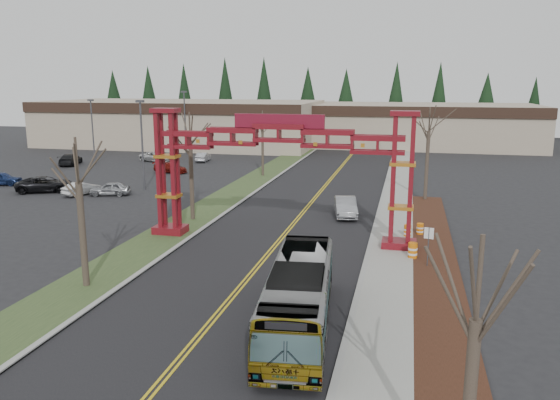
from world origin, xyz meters
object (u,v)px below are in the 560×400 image
(bare_tree_median_mid, at_px, (190,142))
(light_pole_near, at_px, (142,138))
(parked_car_far_c, at_px, (70,159))
(parked_car_near_a, at_px, (110,189))
(barrel_north, at_px, (420,230))
(transit_bus, at_px, (299,297))
(parked_car_near_c, at_px, (46,184))
(light_pole_far, at_px, (185,118))
(parked_car_mid_a, at_px, (170,168))
(silver_sedan, at_px, (346,207))
(bare_tree_right_near, at_px, (476,322))
(gateway_arch, at_px, (279,154))
(retail_building_east, at_px, (420,125))
(street_sign, at_px, (429,239))
(barrel_south, at_px, (413,251))
(parked_car_mid_b, at_px, (1,178))
(light_pole_mid, at_px, (92,127))
(bare_tree_median_near, at_px, (79,183))
(parked_car_far_b, at_px, (156,157))
(bare_tree_right_far, at_px, (429,132))
(parked_car_far_a, at_px, (203,157))
(bare_tree_median_far, at_px, (262,128))
(parked_car_near_b, at_px, (81,189))
(retail_building_west, at_px, (183,123))
(barrel_mid, at_px, (407,231))

(bare_tree_median_mid, height_order, light_pole_near, light_pole_near)
(light_pole_near, bearing_deg, parked_car_far_c, 142.78)
(parked_car_near_a, relative_size, barrel_north, 4.29)
(transit_bus, xyz_separation_m, parked_car_near_c, (-30.47, 24.42, -0.75))
(light_pole_far, bearing_deg, parked_car_mid_a, -73.04)
(silver_sedan, distance_m, bare_tree_right_near, 31.69)
(gateway_arch, height_order, retail_building_east, gateway_arch)
(street_sign, xyz_separation_m, barrel_south, (-0.84, 1.31, -1.20))
(parked_car_mid_b, bearing_deg, bare_tree_right_near, -142.72)
(barrel_south, bearing_deg, parked_car_near_a, 154.83)
(gateway_arch, relative_size, light_pole_mid, 2.14)
(bare_tree_median_near, distance_m, light_pole_mid, 46.52)
(light_pole_mid, height_order, light_pole_far, light_pole_far)
(parked_car_mid_b, distance_m, parked_car_far_b, 21.53)
(bare_tree_right_far, bearing_deg, parked_car_near_a, -171.01)
(light_pole_mid, xyz_separation_m, street_sign, (41.77, -32.50, -3.18))
(parked_car_mid_b, height_order, parked_car_far_b, parked_car_mid_b)
(transit_bus, height_order, parked_car_near_a, transit_bus)
(parked_car_far_b, height_order, light_pole_mid, light_pole_mid)
(parked_car_far_a, height_order, bare_tree_right_near, bare_tree_right_near)
(street_sign, bearing_deg, parked_car_far_b, 133.61)
(parked_car_mid_b, height_order, bare_tree_right_far, bare_tree_right_far)
(parked_car_far_a, xyz_separation_m, barrel_south, (27.89, -36.93, -0.09))
(bare_tree_median_mid, height_order, bare_tree_median_far, bare_tree_median_mid)
(parked_car_near_b, xyz_separation_m, bare_tree_median_far, (14.17, 14.52, 4.91))
(parked_car_mid_b, bearing_deg, bare_tree_right_far, -99.79)
(street_sign, bearing_deg, retail_building_east, 89.73)
(light_pole_near, height_order, barrel_south, light_pole_near)
(parked_car_near_b, xyz_separation_m, parked_car_mid_a, (2.77, 14.22, -0.00))
(parked_car_near_c, height_order, bare_tree_median_far, bare_tree_median_far)
(street_sign, bearing_deg, parked_car_mid_b, 158.75)
(retail_building_west, xyz_separation_m, barrel_mid, (38.51, -51.14, -3.29))
(light_pole_far, height_order, barrel_north, light_pole_far)
(silver_sedan, bearing_deg, retail_building_east, 72.55)
(parked_car_far_a, relative_size, light_pole_near, 0.42)
(parked_car_mid_a, height_order, parked_car_far_c, parked_car_far_c)
(parked_car_mid_a, bearing_deg, retail_building_west, 32.75)
(parked_car_near_a, bearing_deg, parked_car_far_b, 178.27)
(retail_building_east, height_order, parked_car_near_c, retail_building_east)
(retail_building_east, bearing_deg, parked_car_far_c, -142.80)
(parked_car_near_c, bearing_deg, retail_building_east, -60.25)
(parked_car_far_a, bearing_deg, parked_car_mid_a, 81.48)
(gateway_arch, height_order, light_pole_mid, gateway_arch)
(silver_sedan, bearing_deg, bare_tree_median_mid, -171.58)
(silver_sedan, xyz_separation_m, light_pole_near, (-21.14, 6.62, 4.39))
(parked_car_mid_b, xyz_separation_m, light_pole_near, (15.83, 1.32, 4.45))
(parked_car_mid_b, xyz_separation_m, bare_tree_median_far, (25.39, 11.92, 4.82))
(transit_bus, height_order, bare_tree_right_near, bare_tree_right_near)
(bare_tree_median_mid, bearing_deg, parked_car_mid_b, 159.88)
(parked_car_far_a, distance_m, barrel_north, 42.29)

